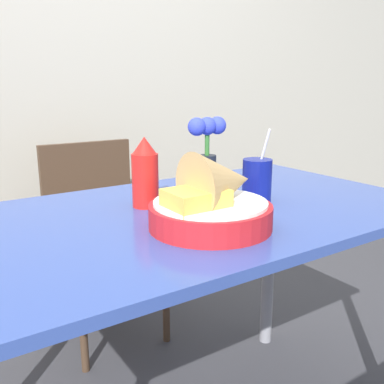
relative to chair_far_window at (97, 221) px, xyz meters
The scene contains 7 objects.
wall_window 0.89m from the chair_far_window, 98.36° to the left, with size 7.00×0.06×2.60m.
dining_table 0.82m from the chair_far_window, 93.98° to the right, with size 1.30×0.72×0.75m.
chair_far_window is the anchor object (origin of this frame).
food_basket 1.00m from the chair_far_window, 94.69° to the right, with size 0.28×0.28×0.18m.
ketchup_bottle 0.80m from the chair_far_window, 100.22° to the right, with size 0.07×0.07×0.18m.
drink_cup 0.90m from the chair_far_window, 79.78° to the right, with size 0.08×0.08×0.20m.
flower_vase 0.71m from the chair_far_window, 73.36° to the right, with size 0.14×0.06×0.21m.
Camera 1 is at (-0.57, -0.88, 1.07)m, focal length 40.00 mm.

